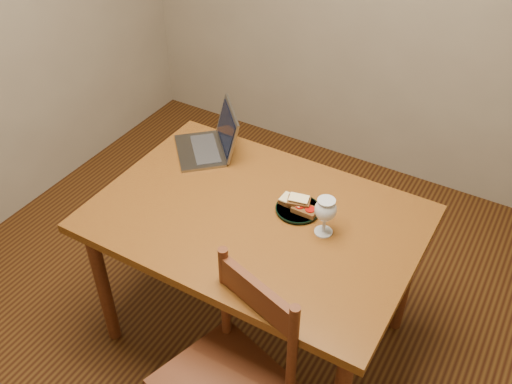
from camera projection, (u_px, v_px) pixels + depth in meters
The scene contains 9 objects.
floor at pixel (238, 327), 2.79m from camera, with size 3.20×3.20×0.02m, color black.
table at pixel (256, 231), 2.36m from camera, with size 1.30×0.90×0.74m.
chair at pixel (229, 374), 2.02m from camera, with size 0.52×0.51×0.45m.
plate at pixel (298, 209), 2.32m from camera, with size 0.18×0.18×0.02m, color black.
sandwich_cheese at pixel (292, 201), 2.32m from camera, with size 0.10×0.06×0.03m, color #381E0C, non-canonical shape.
sandwich_tomato at pixel (305, 209), 2.28m from camera, with size 0.10×0.06×0.03m, color #381E0C, non-canonical shape.
sandwich_top at pixel (299, 201), 2.29m from camera, with size 0.09×0.05×0.03m, color #381E0C, non-canonical shape.
milk_glass at pixel (325, 216), 2.17m from camera, with size 0.09×0.09×0.17m, color white, non-canonical shape.
laptop at pixel (213, 140), 2.62m from camera, with size 0.39×0.39×0.21m.
Camera 1 is at (0.96, -1.46, 2.27)m, focal length 40.00 mm.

